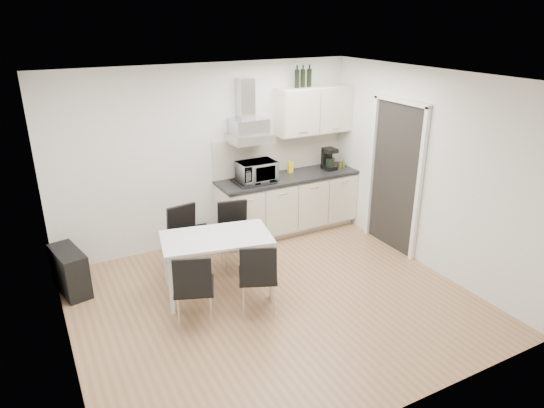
{
  "coord_description": "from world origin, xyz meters",
  "views": [
    {
      "loc": [
        -2.35,
        -4.37,
        3.2
      ],
      "look_at": [
        0.16,
        0.36,
        1.1
      ],
      "focal_mm": 32.0,
      "sensor_mm": 36.0,
      "label": 1
    }
  ],
  "objects_px": {
    "chair_near_left": "(194,287)",
    "guitar_amp": "(70,271)",
    "kitchenette": "(289,180)",
    "chair_far_right": "(236,236)",
    "chair_far_left": "(189,241)",
    "chair_near_right": "(258,276)",
    "floor_speaker": "(202,235)",
    "dining_table": "(216,243)"
  },
  "relations": [
    {
      "from": "dining_table",
      "to": "guitar_amp",
      "type": "relative_size",
      "value": 1.97
    },
    {
      "from": "kitchenette",
      "to": "dining_table",
      "type": "bearing_deg",
      "value": -144.46
    },
    {
      "from": "chair_far_right",
      "to": "kitchenette",
      "type": "bearing_deg",
      "value": -137.69
    },
    {
      "from": "kitchenette",
      "to": "chair_far_left",
      "type": "xyz_separation_m",
      "value": [
        -1.81,
        -0.54,
        -0.39
      ]
    },
    {
      "from": "chair_far_left",
      "to": "floor_speaker",
      "type": "bearing_deg",
      "value": -128.84
    },
    {
      "from": "chair_near_left",
      "to": "guitar_amp",
      "type": "distance_m",
      "value": 1.76
    },
    {
      "from": "chair_near_right",
      "to": "floor_speaker",
      "type": "relative_size",
      "value": 3.05
    },
    {
      "from": "floor_speaker",
      "to": "chair_near_left",
      "type": "bearing_deg",
      "value": -106.22
    },
    {
      "from": "chair_near_right",
      "to": "floor_speaker",
      "type": "distance_m",
      "value": 1.98
    },
    {
      "from": "chair_far_left",
      "to": "chair_far_right",
      "type": "distance_m",
      "value": 0.62
    },
    {
      "from": "chair_far_right",
      "to": "floor_speaker",
      "type": "distance_m",
      "value": 0.93
    },
    {
      "from": "chair_near_right",
      "to": "chair_far_left",
      "type": "bearing_deg",
      "value": 130.06
    },
    {
      "from": "dining_table",
      "to": "chair_far_right",
      "type": "xyz_separation_m",
      "value": [
        0.47,
        0.5,
        -0.22
      ]
    },
    {
      "from": "dining_table",
      "to": "chair_near_left",
      "type": "xyz_separation_m",
      "value": [
        -0.46,
        -0.48,
        -0.22
      ]
    },
    {
      "from": "chair_near_left",
      "to": "guitar_amp",
      "type": "xyz_separation_m",
      "value": [
        -1.13,
        1.33,
        -0.16
      ]
    },
    {
      "from": "guitar_amp",
      "to": "floor_speaker",
      "type": "xyz_separation_m",
      "value": [
        1.89,
        0.51,
        -0.14
      ]
    },
    {
      "from": "chair_near_right",
      "to": "kitchenette",
      "type": "bearing_deg",
      "value": 74.62
    },
    {
      "from": "chair_near_left",
      "to": "floor_speaker",
      "type": "height_order",
      "value": "chair_near_left"
    },
    {
      "from": "kitchenette",
      "to": "floor_speaker",
      "type": "xyz_separation_m",
      "value": [
        -1.39,
        0.17,
        -0.69
      ]
    },
    {
      "from": "dining_table",
      "to": "chair_far_left",
      "type": "xyz_separation_m",
      "value": [
        -0.13,
        0.67,
        -0.22
      ]
    },
    {
      "from": "chair_near_right",
      "to": "floor_speaker",
      "type": "height_order",
      "value": "chair_near_right"
    },
    {
      "from": "chair_far_left",
      "to": "guitar_amp",
      "type": "xyz_separation_m",
      "value": [
        -1.47,
        0.19,
        -0.16
      ]
    },
    {
      "from": "chair_far_right",
      "to": "chair_near_right",
      "type": "distance_m",
      "value": 1.11
    },
    {
      "from": "chair_far_left",
      "to": "chair_near_right",
      "type": "relative_size",
      "value": 1.0
    },
    {
      "from": "kitchenette",
      "to": "guitar_amp",
      "type": "xyz_separation_m",
      "value": [
        -3.28,
        -0.35,
        -0.55
      ]
    },
    {
      "from": "chair_far_right",
      "to": "chair_near_left",
      "type": "relative_size",
      "value": 1.0
    },
    {
      "from": "chair_near_right",
      "to": "dining_table",
      "type": "bearing_deg",
      "value": 136.55
    },
    {
      "from": "chair_far_left",
      "to": "floor_speaker",
      "type": "height_order",
      "value": "chair_far_left"
    },
    {
      "from": "chair_far_left",
      "to": "chair_near_right",
      "type": "xyz_separation_m",
      "value": [
        0.38,
        -1.25,
        0.0
      ]
    },
    {
      "from": "chair_far_right",
      "to": "guitar_amp",
      "type": "height_order",
      "value": "chair_far_right"
    },
    {
      "from": "floor_speaker",
      "to": "chair_near_right",
      "type": "bearing_deg",
      "value": -85.24
    },
    {
      "from": "dining_table",
      "to": "guitar_amp",
      "type": "height_order",
      "value": "dining_table"
    },
    {
      "from": "kitchenette",
      "to": "chair_far_right",
      "type": "bearing_deg",
      "value": -150.02
    },
    {
      "from": "guitar_amp",
      "to": "chair_near_left",
      "type": "bearing_deg",
      "value": -61.47
    },
    {
      "from": "chair_far_right",
      "to": "dining_table",
      "type": "bearing_deg",
      "value": 59.37
    },
    {
      "from": "kitchenette",
      "to": "chair_near_right",
      "type": "xyz_separation_m",
      "value": [
        -1.43,
        -1.79,
        -0.39
      ]
    },
    {
      "from": "chair_near_left",
      "to": "chair_near_right",
      "type": "bearing_deg",
      "value": 12.7
    },
    {
      "from": "chair_near_right",
      "to": "guitar_amp",
      "type": "relative_size",
      "value": 1.24
    },
    {
      "from": "dining_table",
      "to": "chair_near_right",
      "type": "height_order",
      "value": "chair_near_right"
    },
    {
      "from": "chair_far_left",
      "to": "guitar_amp",
      "type": "distance_m",
      "value": 1.49
    },
    {
      "from": "guitar_amp",
      "to": "floor_speaker",
      "type": "bearing_deg",
      "value": 3.38
    },
    {
      "from": "chair_far_right",
      "to": "guitar_amp",
      "type": "relative_size",
      "value": 1.24
    }
  ]
}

